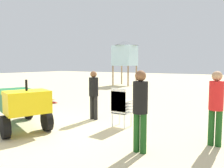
# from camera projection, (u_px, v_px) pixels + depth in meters

# --- Properties ---
(ground) EXTENTS (80.00, 80.00, 0.00)m
(ground) POSITION_uv_depth(u_px,v_px,m) (41.00, 130.00, 6.49)
(ground) COLOR beige
(utility_cart) EXTENTS (2.80, 2.04, 1.50)m
(utility_cart) POSITION_uv_depth(u_px,v_px,m) (19.00, 102.00, 6.63)
(utility_cart) COLOR #1E6B38
(utility_cart) RESTS_ON ground
(stacked_plastic_chairs) EXTENTS (0.48, 0.48, 1.20)m
(stacked_plastic_chairs) POSITION_uv_depth(u_px,v_px,m) (120.00, 105.00, 6.70)
(stacked_plastic_chairs) COLOR white
(stacked_plastic_chairs) RESTS_ON ground
(surfboard_pile) EXTENTS (2.60, 0.83, 0.48)m
(surfboard_pile) POSITION_uv_depth(u_px,v_px,m) (39.00, 98.00, 11.20)
(surfboard_pile) COLOR red
(surfboard_pile) RESTS_ON ground
(lifeguard_near_left) EXTENTS (0.32, 0.32, 1.78)m
(lifeguard_near_left) POSITION_uv_depth(u_px,v_px,m) (140.00, 105.00, 4.76)
(lifeguard_near_left) COLOR #194C19
(lifeguard_near_left) RESTS_ON ground
(lifeguard_near_center) EXTENTS (0.32, 0.32, 1.75)m
(lifeguard_near_center) POSITION_uv_depth(u_px,v_px,m) (216.00, 103.00, 5.16)
(lifeguard_near_center) COLOR #194C19
(lifeguard_near_center) RESTS_ON ground
(lifeguard_near_right) EXTENTS (0.32, 0.32, 1.68)m
(lifeguard_near_right) POSITION_uv_depth(u_px,v_px,m) (94.00, 92.00, 7.67)
(lifeguard_near_right) COLOR black
(lifeguard_near_right) RESTS_ON ground
(lifeguard_tower) EXTENTS (1.98, 1.98, 4.02)m
(lifeguard_tower) POSITION_uv_depth(u_px,v_px,m) (125.00, 53.00, 20.20)
(lifeguard_tower) COLOR olive
(lifeguard_tower) RESTS_ON ground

